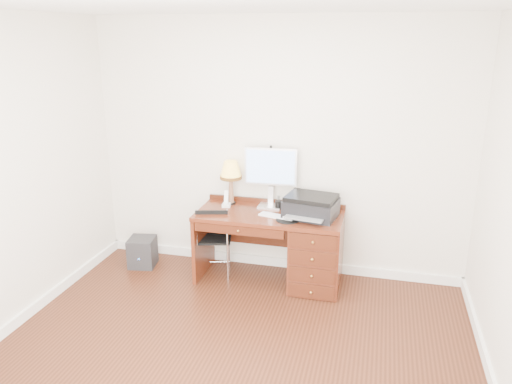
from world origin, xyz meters
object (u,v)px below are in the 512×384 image
(desk, at_px, (300,247))
(chair, at_px, (212,234))
(monitor, at_px, (271,170))
(phone, at_px, (226,202))
(equipment_box, at_px, (143,252))
(printer, at_px, (311,206))
(leg_lamp, at_px, (231,173))

(desk, xyz_separation_m, chair, (-0.94, -0.06, 0.07))
(monitor, height_order, chair, monitor)
(monitor, height_order, phone, monitor)
(monitor, height_order, equipment_box, monitor)
(monitor, bearing_deg, phone, -165.82)
(desk, relative_size, equipment_box, 4.56)
(phone, bearing_deg, desk, -13.27)
(monitor, xyz_separation_m, printer, (0.46, -0.21, -0.29))
(desk, bearing_deg, equipment_box, -179.18)
(monitor, relative_size, leg_lamp, 1.33)
(phone, relative_size, chair, 0.23)
(monitor, bearing_deg, printer, -28.15)
(desk, xyz_separation_m, equipment_box, (-1.78, -0.03, -0.25))
(printer, bearing_deg, monitor, 164.38)
(desk, distance_m, phone, 0.90)
(desk, height_order, leg_lamp, leg_lamp)
(chair, height_order, equipment_box, chair)
(desk, distance_m, monitor, 0.85)
(leg_lamp, relative_size, phone, 2.65)
(leg_lamp, bearing_deg, chair, -119.90)
(phone, relative_size, equipment_box, 0.55)
(phone, xyz_separation_m, chair, (-0.12, -0.15, -0.32))
(monitor, distance_m, equipment_box, 1.74)
(printer, height_order, equipment_box, printer)
(phone, height_order, equipment_box, phone)
(desk, distance_m, chair, 0.94)
(chair, bearing_deg, leg_lamp, 45.30)
(equipment_box, bearing_deg, desk, -8.93)
(desk, relative_size, monitor, 2.37)
(printer, xyz_separation_m, chair, (-1.04, -0.08, -0.38))
(equipment_box, bearing_deg, chair, -12.33)
(phone, bearing_deg, monitor, 10.21)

